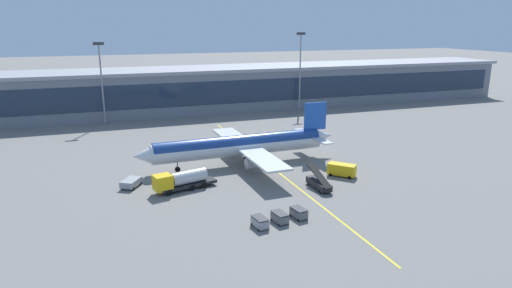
% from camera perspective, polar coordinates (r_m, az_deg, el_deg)
% --- Properties ---
extents(ground_plane, '(700.00, 700.00, 0.00)m').
position_cam_1_polar(ground_plane, '(85.56, 2.47, -3.27)').
color(ground_plane, slate).
extents(apron_lead_in_line, '(0.72, 80.00, 0.01)m').
position_cam_1_polar(apron_lead_in_line, '(87.30, 1.94, -2.89)').
color(apron_lead_in_line, yellow).
rests_on(apron_lead_in_line, ground_plane).
extents(terminal_building, '(201.18, 21.20, 13.56)m').
position_cam_1_polar(terminal_building, '(147.49, -2.98, 7.24)').
color(terminal_building, slate).
rests_on(terminal_building, ground_plane).
extents(main_airliner, '(41.41, 32.73, 11.43)m').
position_cam_1_polar(main_airliner, '(87.39, -1.98, -0.17)').
color(main_airliner, silver).
rests_on(main_airliner, ground_plane).
extents(fuel_tanker, '(11.08, 5.03, 3.25)m').
position_cam_1_polar(fuel_tanker, '(75.58, -9.57, -4.60)').
color(fuel_tanker, '#232326').
rests_on(fuel_tanker, ground_plane).
extents(belt_loader, '(2.04, 6.92, 3.49)m').
position_cam_1_polar(belt_loader, '(76.25, 8.04, -4.96)').
color(belt_loader, black).
rests_on(belt_loader, ground_plane).
extents(crew_van, '(4.97, 5.06, 2.30)m').
position_cam_1_polar(crew_van, '(82.89, 10.98, -3.20)').
color(crew_van, yellow).
rests_on(crew_van, ground_plane).
extents(pushback_tug, '(3.98, 4.44, 1.40)m').
position_cam_1_polar(pushback_tug, '(79.17, -15.68, -4.74)').
color(pushback_tug, gray).
rests_on(pushback_tug, ground_plane).
extents(baggage_cart_0, '(2.00, 2.87, 1.48)m').
position_cam_1_polar(baggage_cart_0, '(61.80, 0.50, -9.96)').
color(baggage_cart_0, gray).
rests_on(baggage_cart_0, ground_plane).
extents(baggage_cart_1, '(2.00, 2.87, 1.48)m').
position_cam_1_polar(baggage_cart_1, '(63.30, 3.06, -9.35)').
color(baggage_cart_1, '#595B60').
rests_on(baggage_cart_1, ground_plane).
extents(baggage_cart_2, '(2.00, 2.87, 1.48)m').
position_cam_1_polar(baggage_cart_2, '(64.92, 5.48, -8.75)').
color(baggage_cart_2, '#595B60').
rests_on(baggage_cart_2, ground_plane).
extents(apron_light_mast_0, '(2.80, 0.50, 22.34)m').
position_cam_1_polar(apron_light_mast_0, '(128.82, -19.19, 8.12)').
color(apron_light_mast_0, gray).
rests_on(apron_light_mast_0, ground_plane).
extents(apron_light_mast_1, '(2.80, 0.50, 24.50)m').
position_cam_1_polar(apron_light_mast_1, '(142.09, 5.68, 9.91)').
color(apron_light_mast_1, gray).
rests_on(apron_light_mast_1, ground_plane).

